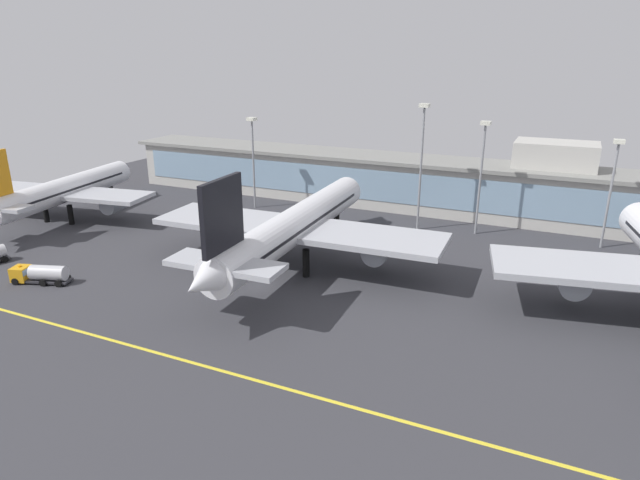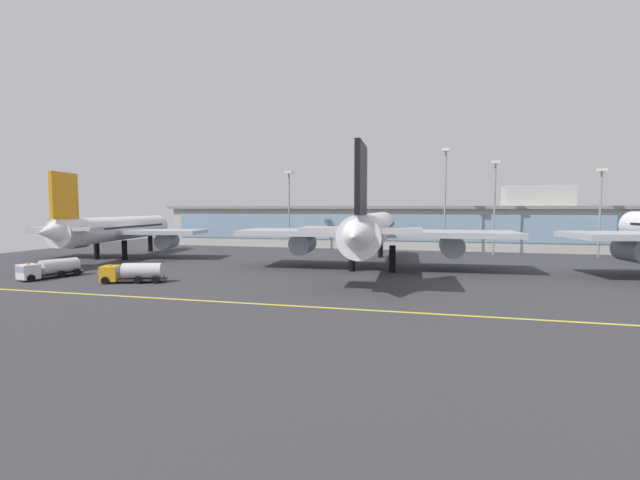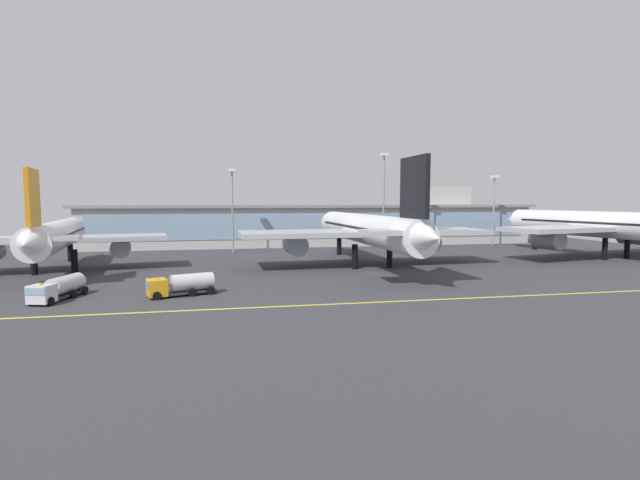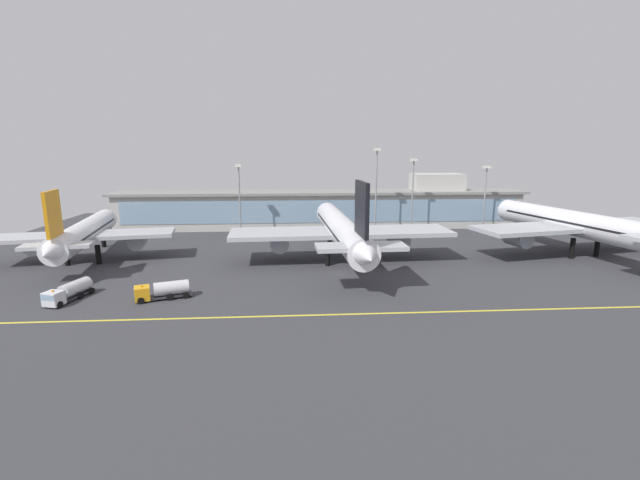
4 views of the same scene
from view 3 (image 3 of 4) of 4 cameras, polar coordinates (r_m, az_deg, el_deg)
The scene contains 12 objects.
ground_plane at distance 82.15m, azimuth 6.78°, elevation -4.11°, with size 180.00×180.00×0.00m, color #38383D.
taxiway_centreline_stripe at distance 61.94m, azimuth 13.10°, elevation -7.16°, with size 144.00×0.50×0.01m, color yellow.
terminal_building at distance 133.44m, azimuth 0.54°, elevation 2.06°, with size 129.13×14.00×16.76m.
airliner_near_left at distance 95.80m, azimuth -29.56°, elevation 0.38°, with size 38.50×47.57×17.35m.
airliner_near_right at distance 91.12m, azimuth 5.70°, elevation 1.24°, with size 49.29×59.20×19.31m.
airliner_far_right at distance 121.91m, azimuth 31.29°, elevation 1.55°, with size 50.81×57.45×19.79m.
fuel_tanker_truck at distance 65.42m, azimuth -16.76°, elevation -5.26°, with size 9.35×5.31×2.90m.
service_truck_far at distance 68.87m, azimuth -29.45°, elevation -5.18°, with size 5.07×9.36×2.90m.
apron_light_mast_west at distance 127.86m, azimuth 12.25°, elevation 5.53°, with size 1.80×1.80×21.91m.
apron_light_mast_centre at distance 121.91m, azimuth 7.81°, elevation 6.40°, with size 1.80×1.80×24.86m.
apron_light_mast_east at distance 115.77m, azimuth -10.68°, elevation 5.23°, with size 1.80×1.80×20.45m.
apron_light_mast_far_east at distance 139.45m, azimuth 20.50°, elevation 4.77°, with size 1.80×1.80×19.76m.
Camera 3 is at (-25.07, -77.18, 12.76)m, focal length 26.16 mm.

